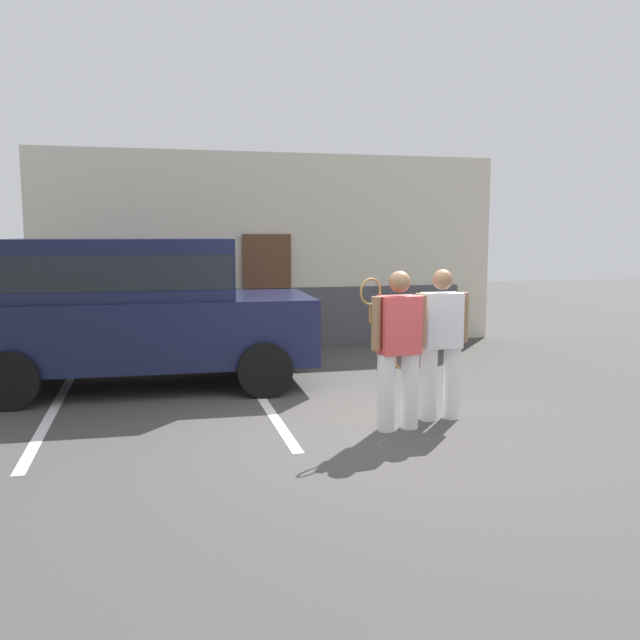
% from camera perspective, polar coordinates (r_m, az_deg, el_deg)
% --- Properties ---
extents(ground_plane, '(40.00, 40.00, 0.00)m').
position_cam_1_polar(ground_plane, '(7.58, 3.92, -8.98)').
color(ground_plane, '#423F3D').
extents(parking_stripe_0, '(0.12, 4.40, 0.01)m').
position_cam_1_polar(parking_stripe_0, '(8.77, -21.58, -7.21)').
color(parking_stripe_0, silver).
rests_on(parking_stripe_0, ground_plane).
extents(parking_stripe_1, '(0.12, 4.40, 0.01)m').
position_cam_1_polar(parking_stripe_1, '(8.79, -4.85, -6.68)').
color(parking_stripe_1, silver).
rests_on(parking_stripe_1, ground_plane).
extents(house_frontage, '(8.68, 0.40, 3.59)m').
position_cam_1_polar(house_frontage, '(12.82, -3.87, 5.37)').
color(house_frontage, beige).
rests_on(house_frontage, ground_plane).
extents(parked_suv, '(4.66, 2.28, 2.05)m').
position_cam_1_polar(parked_suv, '(9.65, -15.28, 1.24)').
color(parked_suv, '#141938').
rests_on(parked_suv, ground_plane).
extents(tennis_player_man, '(0.78, 0.31, 1.73)m').
position_cam_1_polar(tennis_player_man, '(7.34, 6.59, -2.31)').
color(tennis_player_man, white).
rests_on(tennis_player_man, ground_plane).
extents(tennis_player_woman, '(0.90, 0.27, 1.72)m').
position_cam_1_polar(tennis_player_woman, '(7.82, 10.10, -1.88)').
color(tennis_player_woman, white).
rests_on(tennis_player_woman, ground_plane).
extents(potted_plant_by_porch, '(0.63, 0.63, 0.84)m').
position_cam_1_polar(potted_plant_by_porch, '(12.78, 10.64, -0.26)').
color(potted_plant_by_porch, '#9E5638').
rests_on(potted_plant_by_porch, ground_plane).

